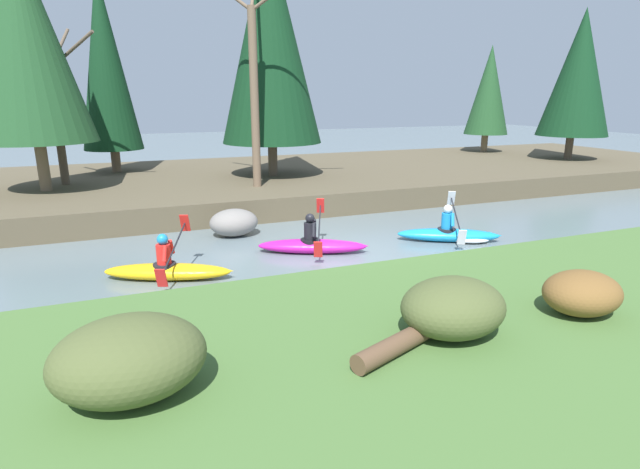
{
  "coord_description": "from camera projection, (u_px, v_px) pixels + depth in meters",
  "views": [
    {
      "loc": [
        -4.71,
        -10.5,
        3.79
      ],
      "look_at": [
        -0.43,
        0.29,
        0.55
      ],
      "focal_mm": 28.0,
      "sensor_mm": 36.0,
      "label": 1
    }
  ],
  "objects": [
    {
      "name": "shrub_clump_third",
      "position": [
        582.0,
        293.0,
        6.9
      ],
      "size": [
        1.12,
        0.93,
        0.61
      ],
      "color": "brown",
      "rests_on": "riverbank_near"
    },
    {
      "name": "shrub_clump_second",
      "position": [
        453.0,
        307.0,
        6.26
      ],
      "size": [
        1.37,
        1.14,
        0.74
      ],
      "color": "#4C562D",
      "rests_on": "riverbank_near"
    },
    {
      "name": "driftwood_log",
      "position": [
        412.0,
        336.0,
        6.03
      ],
      "size": [
        1.9,
        0.95,
        0.44
      ],
      "rotation": [
        0.0,
        0.0,
        0.38
      ],
      "color": "brown",
      "rests_on": "riverbank_near"
    },
    {
      "name": "bare_tree_mid_upstream",
      "position": [
        254.0,
        77.0,
        16.44
      ],
      "size": [
        4.23,
        4.18,
        7.74
      ],
      "color": "brown",
      "rests_on": "riverbank_far"
    },
    {
      "name": "bare_tree_upstream",
      "position": [
        57.0,
        111.0,
        17.1
      ],
      "size": [
        2.99,
        2.95,
        5.37
      ],
      "color": "brown",
      "rests_on": "riverbank_far"
    },
    {
      "name": "conifer_tree_far_left",
      "position": [
        24.0,
        36.0,
        15.27
      ],
      "size": [
        3.66,
        3.66,
        8.04
      ],
      "color": "#7A664C",
      "rests_on": "riverbank_far"
    },
    {
      "name": "conifer_tree_left",
      "position": [
        105.0,
        62.0,
        19.51
      ],
      "size": [
        2.32,
        2.32,
        7.72
      ],
      "color": "brown",
      "rests_on": "riverbank_far"
    },
    {
      "name": "conifer_tree_mid_right",
      "position": [
        579.0,
        73.0,
        23.67
      ],
      "size": [
        3.28,
        3.28,
        6.99
      ],
      "color": "brown",
      "rests_on": "riverbank_far"
    },
    {
      "name": "conifer_tree_centre",
      "position": [
        489.0,
        91.0,
        27.11
      ],
      "size": [
        2.35,
        2.35,
        5.66
      ],
      "color": "#7A664C",
      "rests_on": "riverbank_far"
    },
    {
      "name": "kayaker_lead",
      "position": [
        453.0,
        234.0,
        13.4
      ],
      "size": [
        2.68,
        1.93,
        1.2
      ],
      "rotation": [
        0.0,
        0.0,
        -0.47
      ],
      "color": "#1993D6",
      "rests_on": "ground"
    },
    {
      "name": "boulder_midstream",
      "position": [
        234.0,
        223.0,
        13.89
      ],
      "size": [
        1.35,
        1.05,
        0.76
      ],
      "color": "gray",
      "rests_on": "ground"
    },
    {
      "name": "shrub_clump_nearest",
      "position": [
        129.0,
        358.0,
        4.96
      ],
      "size": [
        1.52,
        1.27,
        0.82
      ],
      "color": "#4C562D",
      "rests_on": "riverbank_near"
    },
    {
      "name": "kayaker_middle",
      "position": [
        313.0,
        244.0,
        12.41
      ],
      "size": [
        2.72,
        1.97,
        1.2
      ],
      "rotation": [
        0.0,
        0.0,
        -0.41
      ],
      "color": "#C61999",
      "rests_on": "ground"
    },
    {
      "name": "ground_plane",
      "position": [
        341.0,
        258.0,
        12.1
      ],
      "size": [
        90.0,
        90.0,
        0.0
      ],
      "primitive_type": "plane",
      "color": "slate"
    },
    {
      "name": "riverbank_near",
      "position": [
        530.0,
        361.0,
        6.53
      ],
      "size": [
        44.0,
        6.49,
        0.85
      ],
      "color": "#476B33",
      "rests_on": "ground"
    },
    {
      "name": "conifer_tree_mid_left",
      "position": [
        270.0,
        38.0,
        18.33
      ],
      "size": [
        3.79,
        3.79,
        8.89
      ],
      "color": "brown",
      "rests_on": "riverbank_far"
    },
    {
      "name": "riverbank_far",
      "position": [
        248.0,
        182.0,
        20.45
      ],
      "size": [
        44.0,
        11.08,
        0.75
      ],
      "color": "brown",
      "rests_on": "ground"
    },
    {
      "name": "kayaker_trailing",
      "position": [
        168.0,
        269.0,
        10.61
      ],
      "size": [
        2.73,
        1.99,
        1.2
      ],
      "rotation": [
        0.0,
        0.0,
        -0.38
      ],
      "color": "yellow",
      "rests_on": "ground"
    }
  ]
}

